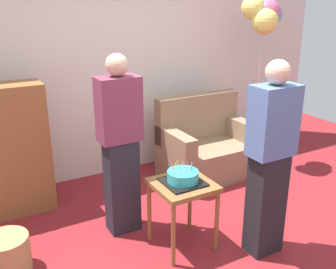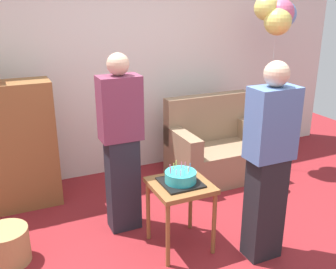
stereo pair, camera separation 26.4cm
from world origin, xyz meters
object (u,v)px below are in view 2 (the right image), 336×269
wicker_basket (7,246)px  handbag (276,184)px  side_table (180,193)px  person_blowing_candles (121,144)px  bookshelf (13,145)px  balloon_bunch (278,15)px  couch (215,149)px  person_holding_cake (268,164)px  birthday_cake (181,178)px

wicker_basket → handbag: size_ratio=1.29×
side_table → person_blowing_candles: bearing=124.7°
bookshelf → balloon_bunch: balloon_bunch is taller
couch → wicker_basket: couch is taller
person_holding_cake → balloon_bunch: balloon_bunch is taller
bookshelf → wicker_basket: 1.09m
couch → birthday_cake: bearing=-132.4°
couch → balloon_bunch: 1.70m
balloon_bunch → person_blowing_candles: bearing=-164.4°
balloon_bunch → wicker_basket: bearing=-167.4°
couch → bookshelf: size_ratio=0.70×
birthday_cake → handbag: birthday_cake is taller
handbag → bookshelf: bearing=161.4°
person_blowing_candles → couch: bearing=5.1°
wicker_basket → balloon_bunch: balloon_bunch is taller
couch → wicker_basket: (-2.39, -0.73, -0.19)m
bookshelf → balloon_bunch: bearing=-4.8°
couch → birthday_cake: couch is taller
person_holding_cake → side_table: bearing=-42.5°
person_holding_cake → birthday_cake: bearing=-42.5°
bookshelf → person_holding_cake: bearing=-44.2°
side_table → birthday_cake: 0.14m
couch → wicker_basket: size_ratio=3.06×
bookshelf → person_holding_cake: (1.77, -1.72, 0.16)m
couch → person_holding_cake: bearing=-106.6°
person_holding_cake → balloon_bunch: size_ratio=0.78×
bookshelf → birthday_cake: 1.79m
person_blowing_candles → wicker_basket: person_blowing_candles is taller
bookshelf → side_table: size_ratio=2.62×
person_holding_cake → couch: bearing=-114.3°
person_holding_cake → handbag: (0.84, 0.84, -0.73)m
handbag → balloon_bunch: size_ratio=0.13×
side_table → person_blowing_candles: size_ratio=0.37×
bookshelf → birthday_cake: (1.20, -1.32, -0.02)m
person_holding_cake → bookshelf: bearing=-51.9°
birthday_cake → couch: bearing=47.6°
person_holding_cake → handbag: 1.40m
bookshelf → wicker_basket: bearing=-100.6°
side_table → balloon_bunch: bearing=31.7°
person_blowing_candles → wicker_basket: bearing=166.9°
birthday_cake → wicker_basket: (-1.38, 0.38, -0.50)m
side_table → birthday_cake: size_ratio=1.88×
handbag → person_blowing_candles: bearing=178.4°
side_table → bookshelf: bearing=132.2°
couch → side_table: bearing=-132.4°
person_blowing_candles → handbag: size_ratio=5.82×
person_blowing_candles → balloon_bunch: size_ratio=0.78×
side_table → birthday_cake: (-0.00, 0.00, 0.14)m
person_holding_cake → handbag: person_holding_cake is taller
couch → balloon_bunch: size_ratio=0.53×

